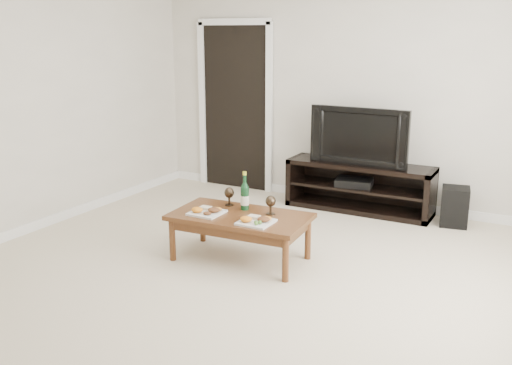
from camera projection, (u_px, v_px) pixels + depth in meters
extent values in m
plane|color=beige|center=(231.00, 291.00, 4.47)|extent=(5.50, 5.50, 0.00)
cube|color=silver|center=(354.00, 93.00, 6.50)|extent=(5.00, 0.04, 2.60)
cube|color=black|center=(235.00, 109.00, 7.25)|extent=(0.90, 0.02, 2.05)
cube|color=black|center=(359.00, 187.00, 6.43)|extent=(1.64, 0.45, 0.55)
imported|color=black|center=(362.00, 135.00, 6.28)|extent=(1.11, 0.17, 0.64)
cube|color=black|center=(354.00, 182.00, 6.44)|extent=(0.44, 0.36, 0.08)
cube|color=black|center=(455.00, 207.00, 5.94)|extent=(0.32, 0.32, 0.41)
cube|color=brown|center=(240.00, 237.00, 5.04)|extent=(1.24, 0.72, 0.42)
cube|color=white|center=(207.00, 210.00, 5.00)|extent=(0.27, 0.27, 0.07)
cube|color=white|center=(256.00, 219.00, 4.75)|extent=(0.27, 0.27, 0.07)
cylinder|color=#0F371A|center=(245.00, 191.00, 5.09)|extent=(0.07, 0.07, 0.35)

